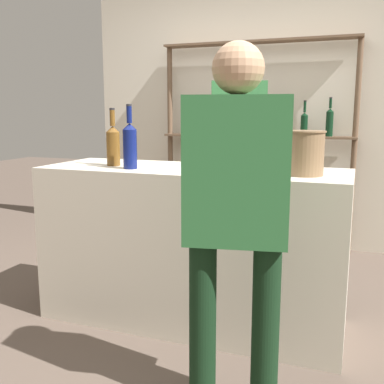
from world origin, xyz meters
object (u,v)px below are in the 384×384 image
Objects in this scene: server_behind_counter at (238,147)px; customer_right at (236,206)px; counter_bottle_1 at (113,144)px; ice_bucket at (305,153)px; counter_bottle_2 at (239,145)px; counter_bottle_0 at (130,144)px.

customer_right is at bearing -3.76° from server_behind_counter.
counter_bottle_1 is 0.93m from server_behind_counter.
server_behind_counter is at bearing 127.16° from ice_bucket.
ice_bucket is 0.73m from customer_right.
ice_bucket is 0.14× the size of server_behind_counter.
server_behind_counter is (-0.13, 0.46, -0.05)m from counter_bottle_2.
customer_right is (0.80, -0.60, -0.19)m from counter_bottle_0.
customer_right is (-0.19, -0.68, -0.16)m from ice_bucket.
counter_bottle_0 is 1.10× the size of counter_bottle_2.
server_behind_counter is at bearing 49.22° from counter_bottle_1.
counter_bottle_0 is 0.66m from counter_bottle_2.
counter_bottle_0 is at bearing -46.65° from server_behind_counter.
counter_bottle_1 is 1.51× the size of ice_bucket.
counter_bottle_0 reaches higher than ice_bucket.
counter_bottle_2 is (0.74, 0.24, -0.00)m from counter_bottle_1.
customer_right reaches higher than counter_bottle_0.
server_behind_counter is at bearing 61.60° from counter_bottle_0.
counter_bottle_0 is at bearing -148.62° from counter_bottle_2.
counter_bottle_0 is 1.02m from customer_right.
ice_bucket is 0.92m from server_behind_counter.
counter_bottle_1 reaches higher than counter_bottle_2.
counter_bottle_2 is 0.99m from customer_right.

